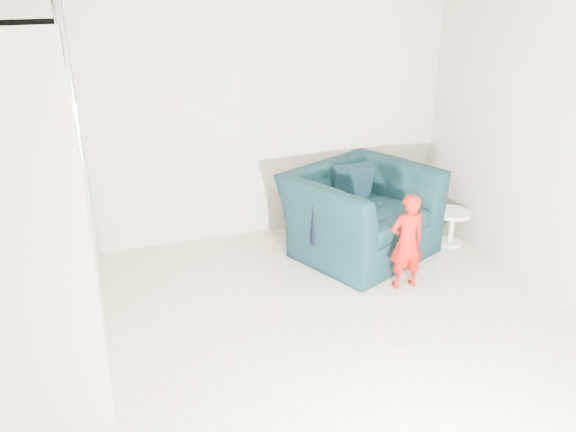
{
  "coord_description": "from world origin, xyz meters",
  "views": [
    {
      "loc": [
        -1.42,
        -3.5,
        2.99
      ],
      "look_at": [
        0.15,
        1.2,
        0.85
      ],
      "focal_mm": 38.0,
      "sensor_mm": 36.0,
      "label": 1
    }
  ],
  "objects_px": {
    "side_table": "(452,222)",
    "armchair": "(361,213)",
    "staircase": "(21,278)",
    "toddler": "(407,242)"
  },
  "relations": [
    {
      "from": "staircase",
      "to": "armchair",
      "type": "bearing_deg",
      "value": 22.83
    },
    {
      "from": "side_table",
      "to": "armchair",
      "type": "bearing_deg",
      "value": 172.68
    },
    {
      "from": "toddler",
      "to": "side_table",
      "type": "height_order",
      "value": "toddler"
    },
    {
      "from": "armchair",
      "to": "staircase",
      "type": "height_order",
      "value": "staircase"
    },
    {
      "from": "armchair",
      "to": "toddler",
      "type": "xyz_separation_m",
      "value": [
        0.1,
        -0.82,
        0.02
      ]
    },
    {
      "from": "armchair",
      "to": "toddler",
      "type": "relative_size",
      "value": 1.47
    },
    {
      "from": "side_table",
      "to": "toddler",
      "type": "bearing_deg",
      "value": -144.22
    },
    {
      "from": "toddler",
      "to": "staircase",
      "type": "relative_size",
      "value": 0.27
    },
    {
      "from": "toddler",
      "to": "armchair",
      "type": "bearing_deg",
      "value": -82.33
    },
    {
      "from": "armchair",
      "to": "side_table",
      "type": "bearing_deg",
      "value": -31.97
    }
  ]
}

